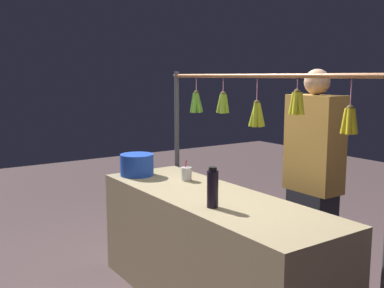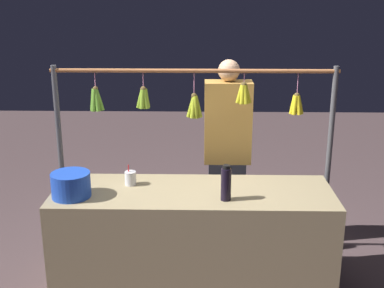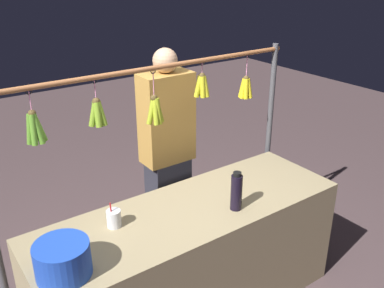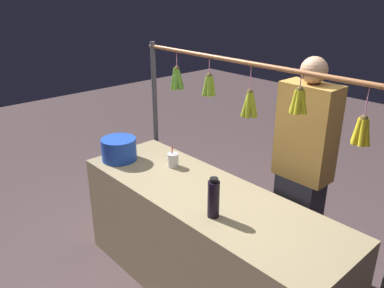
{
  "view_description": "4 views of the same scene",
  "coord_description": "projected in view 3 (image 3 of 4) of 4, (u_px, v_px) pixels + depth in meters",
  "views": [
    {
      "loc": [
        -2.46,
        1.83,
        1.64
      ],
      "look_at": [
        0.24,
        0.0,
        1.15
      ],
      "focal_mm": 42.23,
      "sensor_mm": 36.0,
      "label": 1
    },
    {
      "loc": [
        -0.07,
        3.39,
        2.22
      ],
      "look_at": [
        0.01,
        0.0,
        1.18
      ],
      "focal_mm": 46.22,
      "sensor_mm": 36.0,
      "label": 2
    },
    {
      "loc": [
        1.34,
        1.89,
        2.27
      ],
      "look_at": [
        -0.01,
        0.0,
        1.26
      ],
      "focal_mm": 39.8,
      "sensor_mm": 36.0,
      "label": 3
    },
    {
      "loc": [
        -1.66,
        1.64,
        2.12
      ],
      "look_at": [
        0.14,
        0.0,
        1.14
      ],
      "focal_mm": 36.57,
      "sensor_mm": 36.0,
      "label": 4
    }
  ],
  "objects": [
    {
      "name": "blue_bucket",
      "position": [
        63.0,
        260.0,
        2.1
      ],
      "size": [
        0.28,
        0.28,
        0.18
      ],
      "primitive_type": "cylinder",
      "color": "blue",
      "rests_on": "market_counter"
    },
    {
      "name": "display_rack",
      "position": [
        155.0,
        133.0,
        2.85
      ],
      "size": [
        2.24,
        0.12,
        1.68
      ],
      "color": "#4C4C51",
      "rests_on": "ground"
    },
    {
      "name": "market_counter",
      "position": [
        191.0,
        261.0,
        2.86
      ],
      "size": [
        2.07,
        0.68,
        0.82
      ],
      "primitive_type": "cube",
      "color": "tan",
      "rests_on": "ground"
    },
    {
      "name": "water_bottle",
      "position": [
        236.0,
        192.0,
        2.65
      ],
      "size": [
        0.07,
        0.07,
        0.26
      ],
      "color": "black",
      "rests_on": "market_counter"
    },
    {
      "name": "drink_cup",
      "position": [
        114.0,
        218.0,
        2.51
      ],
      "size": [
        0.09,
        0.09,
        0.16
      ],
      "color": "silver",
      "rests_on": "market_counter"
    },
    {
      "name": "vendor_person",
      "position": [
        168.0,
        156.0,
        3.38
      ],
      "size": [
        0.4,
        0.22,
        1.69
      ],
      "color": "#2D2D38",
      "rests_on": "ground"
    }
  ]
}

